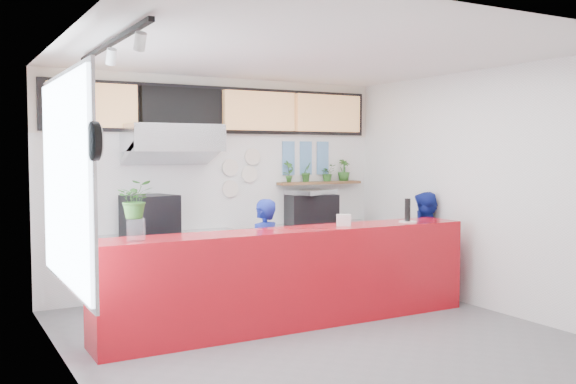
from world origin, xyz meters
name	(u,v)px	position (x,y,z in m)	size (l,w,h in m)	color
floor	(311,334)	(0.00, 0.00, 0.00)	(5.00, 5.00, 0.00)	slate
ceiling	(312,54)	(0.00, 0.00, 3.00)	(5.00, 5.00, 0.00)	silver
wall_back	(220,185)	(0.00, 2.50, 1.50)	(5.00, 5.00, 0.00)	white
wall_left	(68,205)	(-2.50, 0.00, 1.50)	(5.00, 5.00, 0.00)	white
wall_right	(482,189)	(2.50, 0.00, 1.50)	(5.00, 5.00, 0.00)	white
service_counter	(293,278)	(0.00, 0.40, 0.55)	(4.50, 0.60, 1.10)	#AD0C15
cream_band	(219,107)	(0.00, 2.49, 2.60)	(5.00, 0.02, 0.80)	beige
prep_bench	(173,267)	(-0.80, 2.20, 0.45)	(1.80, 0.60, 0.90)	#B2B5BA
panini_oven	(150,215)	(-1.10, 2.20, 1.16)	(0.57, 0.57, 0.52)	black
extraction_hood	(173,138)	(-0.80, 2.15, 2.15)	(1.20, 0.70, 0.35)	#B2B5BA
hood_lip	(173,153)	(-0.80, 2.15, 1.95)	(1.20, 0.70, 0.08)	#B2B5BA
right_bench	(321,254)	(1.50, 2.20, 0.45)	(1.80, 0.60, 0.90)	#B2B5BA
espresso_machine	(311,209)	(1.33, 2.20, 1.12)	(0.70, 0.50, 0.45)	black
espresso_tray	(311,192)	(1.33, 2.20, 1.38)	(0.70, 0.48, 0.06)	#A0A3A7
herb_shelf	(320,183)	(1.60, 2.40, 1.50)	(1.40, 0.18, 0.04)	brown
menu_board_far_left	(93,105)	(-1.75, 2.38, 2.55)	(1.10, 0.10, 0.55)	tan
menu_board_mid_left	(182,108)	(-0.59, 2.38, 2.55)	(1.10, 0.10, 0.55)	black
menu_board_mid_right	(259,111)	(0.57, 2.38, 2.55)	(1.10, 0.10, 0.55)	tan
menu_board_far_right	(328,113)	(1.73, 2.38, 2.55)	(1.10, 0.10, 0.55)	tan
soffit	(220,110)	(0.00, 2.46, 2.55)	(4.80, 0.04, 0.65)	black
window_pane	(65,181)	(-2.47, 0.30, 1.70)	(0.04, 2.20, 1.90)	silver
window_frame	(67,181)	(-2.45, 0.30, 1.70)	(0.03, 2.30, 2.00)	#B2B5BA
wall_clock_rim	(95,141)	(-2.46, -0.90, 2.05)	(0.30, 0.30, 0.05)	black
wall_clock_face	(99,141)	(-2.43, -0.90, 2.05)	(0.26, 0.26, 0.02)	white
track_rail	(111,43)	(-2.10, 0.00, 2.94)	(0.05, 2.40, 0.04)	black
dec_plate_a	(230,167)	(0.15, 2.47, 1.75)	(0.24, 0.24, 0.03)	silver
dec_plate_b	(249,174)	(0.45, 2.47, 1.65)	(0.24, 0.24, 0.03)	silver
dec_plate_c	(230,189)	(0.15, 2.47, 1.45)	(0.24, 0.24, 0.03)	silver
dec_plate_d	(252,157)	(0.50, 2.47, 1.90)	(0.24, 0.24, 0.03)	silver
photo_frame_a	(288,150)	(1.10, 2.48, 2.00)	(0.20, 0.02, 0.25)	#598CBF
photo_frame_b	(306,150)	(1.40, 2.48, 2.00)	(0.20, 0.02, 0.25)	#598CBF
photo_frame_c	(323,150)	(1.70, 2.48, 2.00)	(0.20, 0.02, 0.25)	#598CBF
photo_frame_d	(288,167)	(1.10, 2.48, 1.75)	(0.20, 0.02, 0.25)	#598CBF
photo_frame_e	(306,166)	(1.40, 2.48, 1.75)	(0.20, 0.02, 0.25)	#598CBF
photo_frame_f	(323,166)	(1.70, 2.48, 1.75)	(0.20, 0.02, 0.25)	#598CBF
staff_center	(263,257)	(-0.07, 1.01, 0.70)	(0.51, 0.34, 1.40)	navy
staff_right	(424,244)	(2.32, 0.86, 0.71)	(0.69, 0.54, 1.42)	navy
herb_a	(289,171)	(1.06, 2.40, 1.68)	(0.17, 0.12, 0.32)	#2B5B20
herb_b	(307,172)	(1.37, 2.40, 1.67)	(0.17, 0.13, 0.30)	#2B5B20
herb_c	(328,173)	(1.74, 2.40, 1.65)	(0.23, 0.20, 0.26)	#2B5B20
herb_d	(344,170)	(2.04, 2.40, 1.69)	(0.19, 0.17, 0.33)	#2B5B20
glass_vase	(136,230)	(-1.81, 0.32, 1.21)	(0.18, 0.18, 0.22)	silver
basil_vase	(136,199)	(-1.81, 0.32, 1.51)	(0.34, 0.30, 0.38)	#2B5B20
napkin_holder	(344,220)	(0.67, 0.38, 1.17)	(0.16, 0.10, 0.14)	silver
white_plate	(407,222)	(1.57, 0.31, 1.11)	(0.22, 0.22, 0.02)	silver
pepper_mill	(408,210)	(1.57, 0.31, 1.26)	(0.07, 0.07, 0.28)	black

